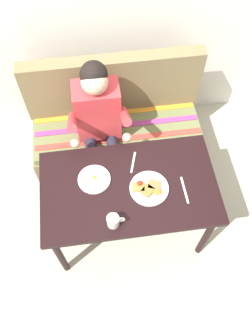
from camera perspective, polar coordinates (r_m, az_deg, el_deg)
name	(u,v)px	position (r m, az deg, el deg)	size (l,w,h in m)	color
ground_plane	(128,225)	(3.02, 0.39, -9.37)	(8.00, 8.00, 0.00)	#AFAA94
table	(129,192)	(2.43, 0.48, -3.89)	(1.20, 0.70, 0.73)	black
couch	(117,131)	(3.10, -1.54, 6.08)	(1.44, 0.56, 1.00)	#726443
person	(99,119)	(2.66, -4.50, 7.97)	(0.45, 0.61, 1.21)	#C4353A
plate_breakfast	(149,188)	(2.34, 3.71, -3.31)	(0.26, 0.26, 0.05)	white
plate_eggs	(94,179)	(2.38, -5.23, -1.84)	(0.22, 0.22, 0.04)	white
coffee_mug	(113,221)	(2.20, -2.07, -8.63)	(0.12, 0.08, 0.09)	white
fork	(133,162)	(2.45, 1.19, 0.95)	(0.01, 0.17, 0.01)	silver
knife	(185,190)	(2.37, 9.56, -3.56)	(0.01, 0.20, 0.01)	silver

